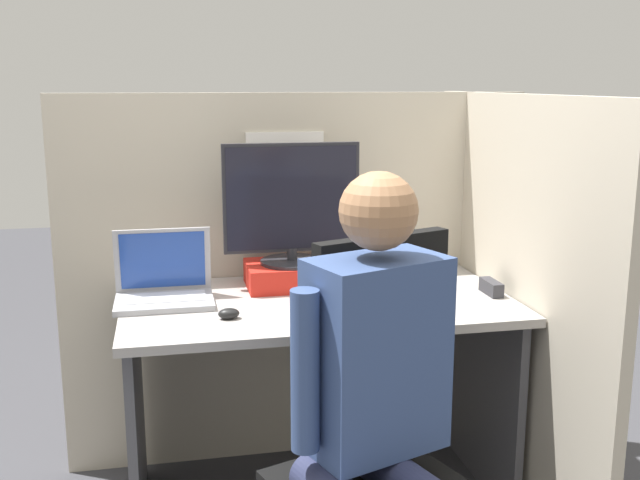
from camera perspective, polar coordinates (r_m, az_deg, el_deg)
The scene contains 12 objects.
cubicle_panel_back at distance 2.98m, azimuth -1.67°, elevation -2.92°, with size 1.84×0.05×1.46m.
cubicle_panel_right at distance 2.77m, azimuth 14.44°, elevation -4.54°, with size 0.04×1.37×1.46m.
desk at distance 2.67m, azimuth -0.15°, elevation -8.60°, with size 1.34×0.73×0.76m.
paper_box at distance 2.76m, azimuth -2.13°, elevation -2.65°, with size 0.34×0.24×0.09m.
monitor at distance 2.71m, azimuth -2.18°, elevation 2.67°, with size 0.50×0.23×0.44m.
laptop at distance 2.61m, azimuth -11.81°, elevation -3.63°, with size 0.33×0.23×0.25m.
mouse at distance 2.41m, azimuth -6.96°, elevation -5.59°, with size 0.07×0.05×0.03m.
stapler at distance 2.73m, azimuth 12.91°, elevation -3.54°, with size 0.04×0.12×0.05m.
carrot_toy at distance 2.39m, azimuth -0.48°, elevation -5.52°, with size 0.04×0.12×0.04m.
office_chair at distance 2.13m, azimuth 4.31°, elevation -14.83°, with size 0.60×0.64×1.08m.
person at distance 1.89m, azimuth 4.06°, elevation -11.39°, with size 0.46×0.47×1.29m.
coffee_mug at distance 2.81m, azimuth 5.38°, elevation -2.51°, with size 0.09×0.09×0.08m.
Camera 1 is at (-0.50, -2.08, 1.50)m, focal length 42.00 mm.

